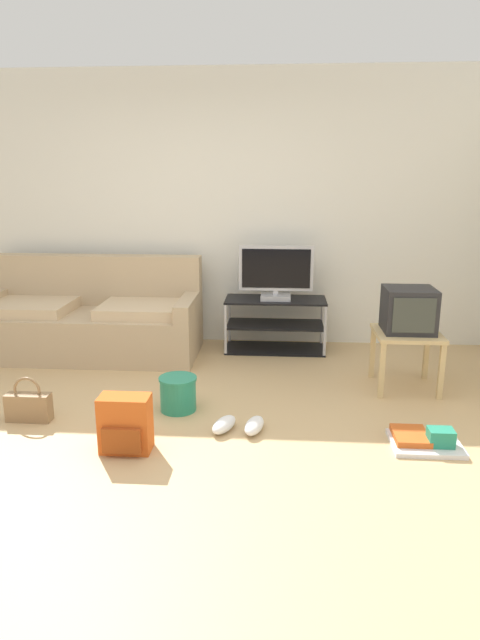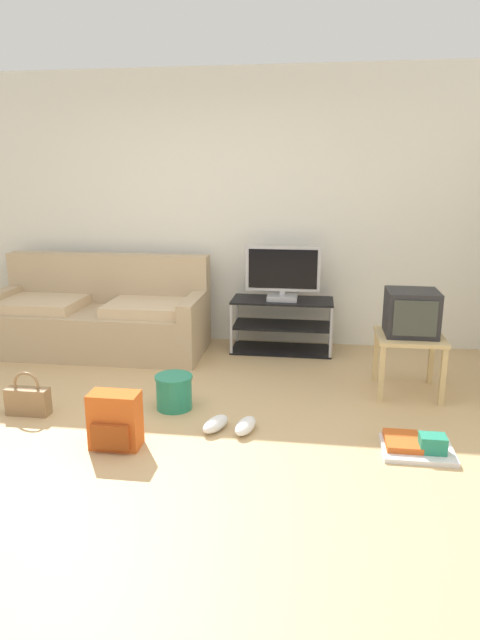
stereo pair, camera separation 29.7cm
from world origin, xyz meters
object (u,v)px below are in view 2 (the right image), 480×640
at_px(side_table, 409,344).
at_px(handbag, 28,400).
at_px(couch, 100,317).
at_px(backpack, 115,421).
at_px(tv_stand, 282,325).
at_px(cleaning_bucket, 174,391).
at_px(flat_tv, 283,274).
at_px(floor_tray, 417,446).
at_px(sneakers_pair, 230,425).
at_px(crt_tv, 411,313).

height_order(side_table, handbag, side_table).
height_order(couch, backpack, couch).
bearing_deg(tv_stand, cleaning_bucket, -114.74).
bearing_deg(flat_tv, floor_tray, -63.07).
relative_size(side_table, cleaning_bucket, 1.83).
relative_size(couch, sneakers_pair, 5.28).
xyz_separation_m(flat_tv, side_table, (1.07, -0.92, -0.38)).
height_order(tv_stand, floor_tray, tv_stand).
bearing_deg(handbag, couch, 92.30).
bearing_deg(cleaning_bucket, floor_tray, -14.79).
relative_size(side_table, sneakers_pair, 1.30).
height_order(backpack, handbag, backpack).
relative_size(crt_tv, handbag, 1.19).
distance_m(tv_stand, sneakers_pair, 1.87).
bearing_deg(crt_tv, floor_tray, -94.39).
bearing_deg(tv_stand, handbag, -134.16).
height_order(crt_tv, handbag, crt_tv).
distance_m(side_table, sneakers_pair, 1.61).
relative_size(couch, backpack, 5.69).
relative_size(couch, crt_tv, 5.31).
height_order(flat_tv, cleaning_bucket, flat_tv).
height_order(tv_stand, backpack, tv_stand).
bearing_deg(backpack, flat_tv, 41.55).
bearing_deg(handbag, sneakers_pair, -2.40).
height_order(side_table, backpack, side_table).
bearing_deg(sneakers_pair, crt_tv, 35.22).
xyz_separation_m(couch, handbag, (0.06, -1.56, -0.22)).
relative_size(couch, floor_tray, 4.71).
distance_m(couch, backpack, 2.14).
bearing_deg(floor_tray, sneakers_pair, 174.09).
height_order(crt_tv, sneakers_pair, crt_tv).
xyz_separation_m(side_table, backpack, (-1.99, -1.22, -0.22)).
height_order(couch, tv_stand, couch).
relative_size(side_table, handbag, 1.56).
relative_size(tv_stand, backpack, 2.68).
bearing_deg(flat_tv, sneakers_pair, -97.04).
distance_m(cleaning_bucket, floor_tray, 1.75).
height_order(cleaning_bucket, floor_tray, cleaning_bucket).
distance_m(flat_tv, crt_tv, 1.41).
bearing_deg(crt_tv, handbag, -163.10).
distance_m(couch, sneakers_pair, 2.27).
height_order(couch, crt_tv, couch).
bearing_deg(flat_tv, cleaning_bucket, -115.07).
bearing_deg(cleaning_bucket, side_table, 18.03).
bearing_deg(floor_tray, crt_tv, 85.61).
xyz_separation_m(crt_tv, handbag, (-2.80, -0.85, -0.54)).
relative_size(tv_stand, handbag, 2.98).
bearing_deg(handbag, cleaning_bucket, 14.08).
xyz_separation_m(tv_stand, backpack, (-0.92, -2.16, -0.08)).
distance_m(tv_stand, handbag, 2.49).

